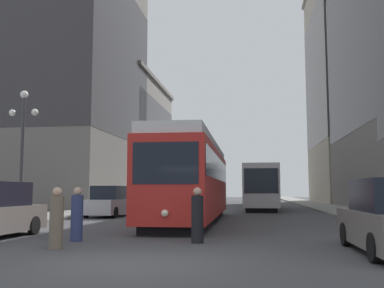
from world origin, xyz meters
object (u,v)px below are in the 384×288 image
at_px(transit_bus, 260,186).
at_px(parked_car_left_mid, 109,202).
at_px(parked_car_left_near, 164,198).
at_px(pedestrian_on_sidewalk, 57,220).
at_px(streetcar, 193,179).
at_px(pedestrian_crossing_far, 77,216).
at_px(lamp_post_left_near, 23,136).
at_px(pedestrian_crossing_near, 197,217).

xyz_separation_m(transit_bus, parked_car_left_mid, (-9.08, -10.85, -1.10)).
height_order(parked_car_left_near, parked_car_left_mid, same).
bearing_deg(transit_bus, pedestrian_on_sidewalk, -102.50).
bearing_deg(streetcar, pedestrian_crossing_far, -106.31).
bearing_deg(lamp_post_left_near, parked_car_left_near, 85.29).
bearing_deg(parked_car_left_mid, pedestrian_on_sidewalk, -74.83).
bearing_deg(lamp_post_left_near, pedestrian_crossing_near, -33.02).
bearing_deg(lamp_post_left_near, parked_car_left_mid, 74.40).
relative_size(pedestrian_crossing_near, pedestrian_on_sidewalk, 1.00).
bearing_deg(pedestrian_crossing_far, pedestrian_crossing_near, -156.55).
height_order(streetcar, pedestrian_crossing_near, streetcar).
height_order(parked_car_left_mid, pedestrian_on_sidewalk, parked_car_left_mid).
height_order(transit_bus, pedestrian_crossing_far, transit_bus).
height_order(streetcar, parked_car_left_near, streetcar).
bearing_deg(pedestrian_crossing_far, streetcar, -82.33).
distance_m(transit_bus, lamp_post_left_near, 20.90).
xyz_separation_m(streetcar, parked_car_left_mid, (-5.55, 3.89, -1.26)).
xyz_separation_m(transit_bus, parked_car_left_near, (-9.09, 5.39, -1.10)).
bearing_deg(parked_car_left_near, pedestrian_crossing_near, -78.46).
xyz_separation_m(streetcar, transit_bus, (3.54, 14.74, -0.15)).
bearing_deg(parked_car_left_mid, streetcar, -32.93).
relative_size(parked_car_left_mid, pedestrian_on_sidewalk, 2.64).
distance_m(parked_car_left_near, lamp_post_left_near, 23.34).
xyz_separation_m(streetcar, lamp_post_left_near, (-7.45, -2.92, 1.94)).
bearing_deg(transit_bus, pedestrian_crossing_near, -95.03).
bearing_deg(pedestrian_on_sidewalk, parked_car_left_near, 126.19).
bearing_deg(pedestrian_crossing_near, parked_car_left_near, -6.86).
bearing_deg(pedestrian_crossing_near, transit_bus, -25.72).
height_order(transit_bus, pedestrian_crossing_near, transit_bus).
distance_m(streetcar, transit_bus, 15.16).
relative_size(parked_car_left_mid, pedestrian_crossing_near, 2.64).
xyz_separation_m(parked_car_left_mid, pedestrian_on_sidewalk, (3.33, -14.33, -0.09)).
height_order(streetcar, parked_car_left_mid, streetcar).
distance_m(streetcar, lamp_post_left_near, 8.23).
relative_size(streetcar, pedestrian_crossing_near, 9.25).
height_order(pedestrian_crossing_near, lamp_post_left_near, lamp_post_left_near).
distance_m(pedestrian_on_sidewalk, lamp_post_left_near, 9.73).
relative_size(transit_bus, lamp_post_left_near, 1.98).
distance_m(transit_bus, parked_car_left_near, 10.62).
bearing_deg(streetcar, pedestrian_crossing_near, -82.10).
height_order(pedestrian_on_sidewalk, lamp_post_left_near, lamp_post_left_near).
bearing_deg(parked_car_left_near, pedestrian_on_sidewalk, -85.69).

